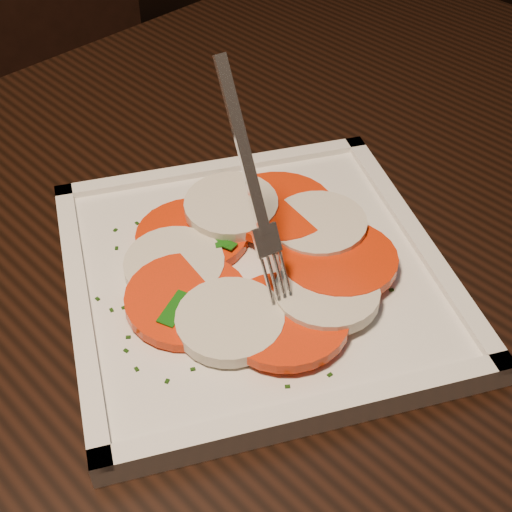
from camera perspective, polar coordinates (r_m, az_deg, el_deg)
The scene contains 6 objects.
ground at distance 1.40m, azimuth 3.83°, elevation -12.64°, with size 6.00×6.00×0.00m, color black.
table at distance 0.66m, azimuth -1.75°, elevation -6.14°, with size 1.29×0.94×0.75m.
chair at distance 1.30m, azimuth -16.76°, elevation 12.85°, with size 0.50×0.50×0.93m.
plate at distance 0.56m, azimuth -0.00°, elevation -1.67°, with size 0.29×0.29×0.01m, color white.
caprese_salad at distance 0.55m, azimuth 0.00°, elevation -0.39°, with size 0.24×0.23×0.03m.
fork at distance 0.49m, azimuth -1.01°, elevation 6.73°, with size 0.03×0.08×0.15m, color white, non-canonical shape.
Camera 1 is at (-0.54, -0.57, 1.15)m, focal length 50.00 mm.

